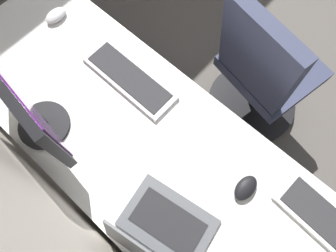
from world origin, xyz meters
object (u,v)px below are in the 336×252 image
drawer_pedestal (171,192)px  keyboard_main (333,227)px  laptop_leftmost (160,235)px  office_chair (261,76)px  monitor_primary (18,99)px  mouse_spare (56,15)px  mouse_main (246,188)px  keyboard_spare (130,78)px

drawer_pedestal → keyboard_main: 0.70m
laptop_leftmost → office_chair: office_chair is taller
keyboard_main → drawer_pedestal: bearing=24.5°
monitor_primary → mouse_spare: monitor_primary is taller
drawer_pedestal → laptop_leftmost: bearing=120.7°
drawer_pedestal → keyboard_main: keyboard_main is taller
laptop_leftmost → mouse_main: size_ratio=3.29×
keyboard_main → laptop_leftmost: bearing=44.6°
drawer_pedestal → monitor_primary: bearing=19.8°
drawer_pedestal → keyboard_spare: size_ratio=1.65×
office_chair → mouse_main: bearing=113.8°
keyboard_spare → office_chair: bearing=-123.0°
keyboard_main → keyboard_spare: 0.93m
drawer_pedestal → office_chair: 0.75m
mouse_main → keyboard_main: bearing=-162.5°
laptop_leftmost → mouse_main: 0.34m
keyboard_main → mouse_spare: (1.39, 0.05, 0.01)m
keyboard_main → mouse_spare: bearing=2.2°
mouse_spare → mouse_main: bearing=177.7°
mouse_main → office_chair: bearing=-66.2°
keyboard_main → mouse_main: size_ratio=4.10×
office_chair → keyboard_main: bearing=138.5°
drawer_pedestal → monitor_primary: monitor_primary is taller
mouse_main → monitor_primary: bearing=24.1°
laptop_leftmost → mouse_spare: bearing=-20.6°
mouse_main → office_chair: size_ratio=0.11×
laptop_leftmost → mouse_spare: size_ratio=3.29×
monitor_primary → laptop_leftmost: size_ratio=1.46×
keyboard_spare → office_chair: office_chair is taller
mouse_main → laptop_leftmost: bearing=69.6°
mouse_spare → office_chair: bearing=-146.0°
drawer_pedestal → mouse_main: size_ratio=6.68×
drawer_pedestal → laptop_leftmost: (-0.10, 0.18, 0.43)m
mouse_main → office_chair: office_chair is taller
monitor_primary → mouse_main: size_ratio=4.81×
laptop_leftmost → mouse_main: bearing=-110.4°
keyboard_main → office_chair: 0.81m
keyboard_spare → keyboard_main: bearing=-176.6°
drawer_pedestal → office_chair: (0.04, -0.74, 0.11)m
drawer_pedestal → keyboard_spare: bearing=-24.9°
mouse_main → mouse_spare: same height
mouse_spare → office_chair: size_ratio=0.11×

